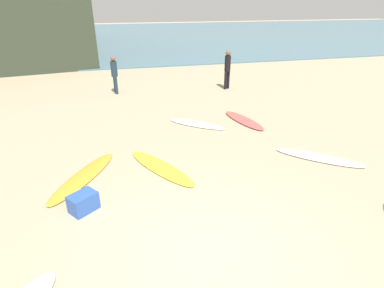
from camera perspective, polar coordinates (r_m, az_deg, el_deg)
name	(u,v)px	position (r m, az deg, el deg)	size (l,w,h in m)	color
ground_plane	(205,251)	(5.60, 2.47, -19.31)	(120.00, 120.00, 0.00)	tan
ocean_water	(119,36)	(40.02, -13.40, 18.97)	(120.00, 40.00, 0.08)	slate
surfboard_0	(319,158)	(9.04, 22.51, -2.36)	(0.50, 2.30, 0.07)	white
surfboard_1	(161,167)	(7.92, -5.82, -4.34)	(0.54, 2.47, 0.07)	yellow
surfboard_3	(84,177)	(7.95, -19.49, -5.71)	(0.55, 2.55, 0.06)	gold
surfboard_4	(244,120)	(11.11, 9.58, 4.39)	(0.55, 2.13, 0.09)	#D8554E
surfboard_6	(197,124)	(10.63, 0.94, 3.72)	(0.50, 2.08, 0.06)	silver
beachgoer_near	(227,68)	(15.07, 6.60, 13.88)	(0.39, 0.39, 1.80)	black
beachgoer_mid	(114,73)	(14.61, -14.21, 12.61)	(0.32, 0.34, 1.67)	#1E3342
beach_cooler	(83,202)	(6.72, -19.54, -10.17)	(0.53, 0.38, 0.39)	#2D56B2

